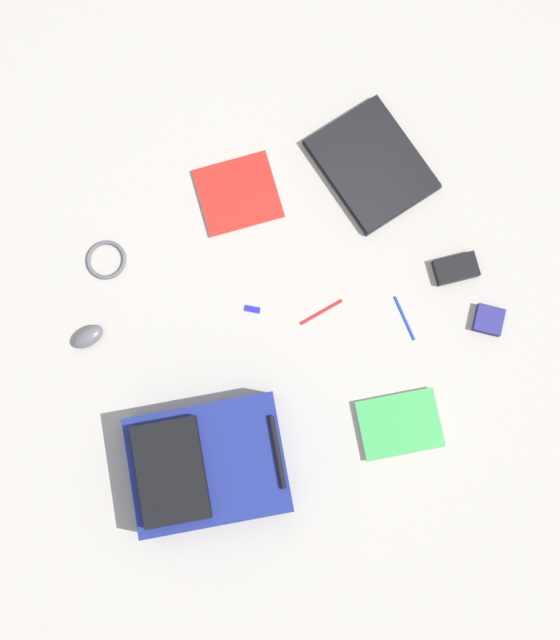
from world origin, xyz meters
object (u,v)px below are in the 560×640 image
object	(u,v)px
cable_coil	(106,260)
pen_blue	(321,312)
backpack	(206,464)
earbud_pouch	(489,320)
computer_mouse	(88,337)
book_manual	(399,424)
power_brick	(456,269)
pen_black	(405,318)
usb_stick	(252,309)
book_blue	(238,194)
laptop	(372,164)

from	to	relation	value
cable_coil	pen_blue	size ratio (longest dim) A/B	0.85
backpack	earbud_pouch	bearing A→B (deg)	94.04
pen_blue	backpack	bearing A→B (deg)	-59.53
computer_mouse	cable_coil	size ratio (longest dim) A/B	0.80
book_manual	backpack	bearing A→B (deg)	-101.37
computer_mouse	power_brick	distance (m)	1.11
pen_black	earbud_pouch	world-z (taller)	earbud_pouch
computer_mouse	pen_blue	distance (m)	0.69
book_manual	earbud_pouch	distance (m)	0.41
book_manual	earbud_pouch	xyz separation A→B (m)	(-0.18, 0.37, 0.00)
usb_stick	pen_black	bearing A→B (deg)	63.80
backpack	book_blue	distance (m)	0.81
power_brick	earbud_pouch	xyz separation A→B (m)	(0.18, 0.02, -0.00)
laptop	book_blue	bearing A→B (deg)	-100.22
backpack	cable_coil	world-z (taller)	backpack
power_brick	computer_mouse	bearing A→B (deg)	-102.10
power_brick	earbud_pouch	distance (m)	0.18
computer_mouse	earbud_pouch	world-z (taller)	computer_mouse
book_manual	book_blue	bearing A→B (deg)	-168.51
cable_coil	laptop	bearing A→B (deg)	87.50
computer_mouse	earbud_pouch	size ratio (longest dim) A/B	1.19
power_brick	pen_black	bearing A→B (deg)	-69.15
pen_black	usb_stick	bearing A→B (deg)	-116.20
book_blue	book_manual	world-z (taller)	book_manual
laptop	usb_stick	xyz separation A→B (m)	(0.27, -0.51, -0.01)
power_brick	usb_stick	bearing A→B (deg)	-101.51
cable_coil	pen_black	distance (m)	0.91
earbud_pouch	laptop	bearing A→B (deg)	-167.69
power_brick	pen_blue	xyz separation A→B (m)	(-0.04, -0.42, -0.01)
book_blue	pen_blue	distance (m)	0.44
pen_black	pen_blue	bearing A→B (deg)	-117.14
power_brick	earbud_pouch	size ratio (longest dim) A/B	1.57
book_blue	computer_mouse	xyz separation A→B (m)	(0.24, -0.57, 0.01)
power_brick	pen_blue	bearing A→B (deg)	-94.96
pen_black	earbud_pouch	xyz separation A→B (m)	(0.10, 0.22, 0.01)
book_blue	pen_blue	size ratio (longest dim) A/B	1.82
usb_stick	computer_mouse	bearing A→B (deg)	-102.85
pen_black	usb_stick	world-z (taller)	pen_black
book_manual	usb_stick	bearing A→B (deg)	-151.14
backpack	laptop	distance (m)	1.02
laptop	usb_stick	bearing A→B (deg)	-61.86
pen_black	pen_blue	world-z (taller)	same
earbud_pouch	usb_stick	distance (m)	0.70
backpack	laptop	size ratio (longest dim) A/B	1.22
cable_coil	pen_blue	xyz separation A→B (m)	(0.39, 0.53, -0.00)
cable_coil	earbud_pouch	distance (m)	1.15
cable_coil	earbud_pouch	world-z (taller)	earbud_pouch
laptop	cable_coil	distance (m)	0.85
usb_stick	backpack	bearing A→B (deg)	-38.30
pen_black	pen_blue	xyz separation A→B (m)	(-0.11, -0.22, 0.00)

